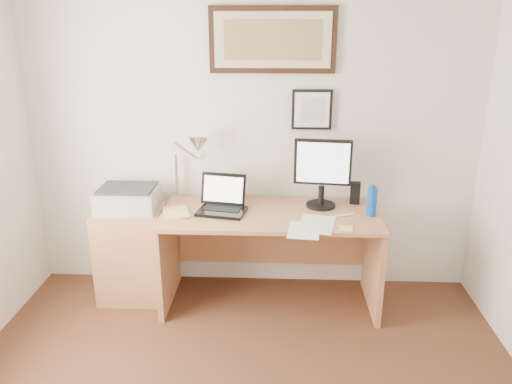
# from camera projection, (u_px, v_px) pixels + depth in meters

# --- Properties ---
(wall_back) EXTENTS (3.50, 0.02, 2.50)m
(wall_back) POSITION_uv_depth(u_px,v_px,m) (252.00, 134.00, 3.85)
(wall_back) COLOR silver
(wall_back) RESTS_ON ground
(side_cabinet) EXTENTS (0.50, 0.40, 0.73)m
(side_cabinet) POSITION_uv_depth(u_px,v_px,m) (132.00, 254.00, 3.87)
(side_cabinet) COLOR #AE7149
(side_cabinet) RESTS_ON floor
(water_bottle) EXTENTS (0.07, 0.07, 0.21)m
(water_bottle) POSITION_uv_depth(u_px,v_px,m) (372.00, 202.00, 3.57)
(water_bottle) COLOR #0D4AAE
(water_bottle) RESTS_ON desk
(bottle_cap) EXTENTS (0.04, 0.04, 0.02)m
(bottle_cap) POSITION_uv_depth(u_px,v_px,m) (373.00, 187.00, 3.53)
(bottle_cap) COLOR #0D4AAE
(bottle_cap) RESTS_ON water_bottle
(speaker) EXTENTS (0.08, 0.07, 0.17)m
(speaker) POSITION_uv_depth(u_px,v_px,m) (355.00, 193.00, 3.81)
(speaker) COLOR black
(speaker) RESTS_ON desk
(paper_sheet_a) EXTENTS (0.24, 0.32, 0.00)m
(paper_sheet_a) POSITION_uv_depth(u_px,v_px,m) (304.00, 230.00, 3.35)
(paper_sheet_a) COLOR white
(paper_sheet_a) RESTS_ON desk
(paper_sheet_b) EXTENTS (0.30, 0.37, 0.00)m
(paper_sheet_b) POSITION_uv_depth(u_px,v_px,m) (317.00, 224.00, 3.44)
(paper_sheet_b) COLOR white
(paper_sheet_b) RESTS_ON desk
(sticky_pad) EXTENTS (0.09, 0.09, 0.01)m
(sticky_pad) POSITION_uv_depth(u_px,v_px,m) (346.00, 229.00, 3.36)
(sticky_pad) COLOR #FFF778
(sticky_pad) RESTS_ON desk
(marker_pen) EXTENTS (0.14, 0.06, 0.02)m
(marker_pen) POSITION_uv_depth(u_px,v_px,m) (344.00, 215.00, 3.58)
(marker_pen) COLOR white
(marker_pen) RESTS_ON desk
(book) EXTENTS (0.24, 0.28, 0.02)m
(book) POSITION_uv_depth(u_px,v_px,m) (164.00, 214.00, 3.61)
(book) COLOR #ECD86F
(book) RESTS_ON desk
(desk) EXTENTS (1.60, 0.70, 0.75)m
(desk) POSITION_uv_depth(u_px,v_px,m) (270.00, 237.00, 3.81)
(desk) COLOR #AE7149
(desk) RESTS_ON floor
(laptop) EXTENTS (0.38, 0.35, 0.26)m
(laptop) POSITION_uv_depth(u_px,v_px,m) (222.00, 203.00, 3.68)
(laptop) COLOR black
(laptop) RESTS_ON desk
(lcd_monitor) EXTENTS (0.42, 0.22, 0.52)m
(lcd_monitor) POSITION_uv_depth(u_px,v_px,m) (322.00, 170.00, 3.67)
(lcd_monitor) COLOR black
(lcd_monitor) RESTS_ON desk
(printer) EXTENTS (0.44, 0.34, 0.18)m
(printer) POSITION_uv_depth(u_px,v_px,m) (128.00, 198.00, 3.75)
(printer) COLOR #ABABAE
(printer) RESTS_ON side_cabinet
(desk_lamp) EXTENTS (0.29, 0.27, 0.53)m
(desk_lamp) POSITION_uv_depth(u_px,v_px,m) (196.00, 148.00, 3.71)
(desk_lamp) COLOR silver
(desk_lamp) RESTS_ON desk
(picture_large) EXTENTS (0.92, 0.04, 0.47)m
(picture_large) POSITION_uv_depth(u_px,v_px,m) (273.00, 40.00, 3.58)
(picture_large) COLOR black
(picture_large) RESTS_ON wall_back
(picture_small) EXTENTS (0.30, 0.03, 0.30)m
(picture_small) POSITION_uv_depth(u_px,v_px,m) (312.00, 110.00, 3.74)
(picture_small) COLOR black
(picture_small) RESTS_ON wall_back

